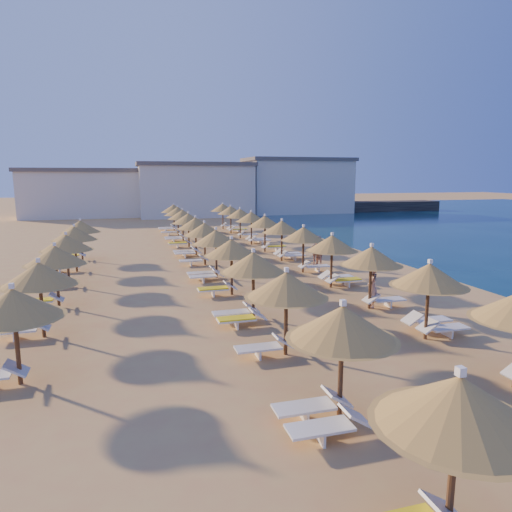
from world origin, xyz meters
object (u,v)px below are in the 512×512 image
object	(u,v)px
parasol_row_west	(210,234)
beachgoer_b	(318,251)
parasol_row_east	(292,231)
jetty	(348,207)
beachgoer_c	(315,253)
beachgoer_a	(373,286)

from	to	relation	value
parasol_row_west	beachgoer_b	bearing A→B (deg)	-3.74
parasol_row_east	parasol_row_west	world-z (taller)	same
parasol_row_west	jetty	bearing A→B (deg)	53.33
jetty	beachgoer_c	bearing A→B (deg)	-119.18
parasol_row_west	beachgoer_b	distance (m)	6.79
beachgoer_b	beachgoer_c	xyz separation A→B (m)	(0.05, 0.52, -0.17)
beachgoer_b	beachgoer_c	distance (m)	0.55
parasol_row_east	beachgoer_b	xyz separation A→B (m)	(1.57, -0.44, -1.26)
jetty	parasol_row_east	bearing A→B (deg)	-120.93
jetty	beachgoer_b	size ratio (longest dim) A/B	15.93
parasol_row_east	beachgoer_a	world-z (taller)	parasol_row_east
parasol_row_east	beachgoer_a	size ratio (longest dim) A/B	24.48
parasol_row_west	beachgoer_c	xyz separation A→B (m)	(6.71, 0.09, -1.43)
beachgoer_a	beachgoer_c	distance (m)	9.52
parasol_row_east	beachgoer_b	bearing A→B (deg)	-15.50
parasol_row_east	beachgoer_a	bearing A→B (deg)	-88.69
parasol_row_west	beachgoer_c	distance (m)	6.86
parasol_row_east	beachgoer_c	world-z (taller)	parasol_row_east
beachgoer_b	parasol_row_east	bearing A→B (deg)	-120.62
jetty	beachgoer_c	xyz separation A→B (m)	(-21.76, -38.15, 0.02)
beachgoer_b	jetty	bearing A→B (deg)	135.46
jetty	parasol_row_west	size ratio (longest dim) A/B	0.68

